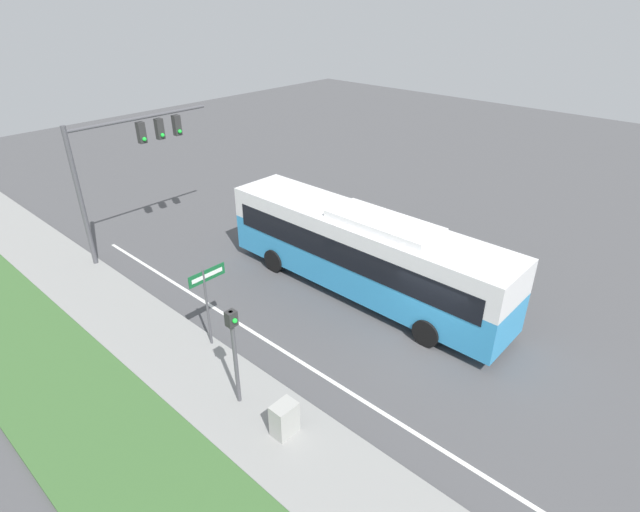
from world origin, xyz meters
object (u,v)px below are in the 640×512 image
Objects in this scene: signal_gantry at (126,153)px; utility_cabinet at (284,419)px; pedestrian_signal at (234,344)px; street_sign at (207,293)px; bus at (362,250)px.

utility_cabinet is (-3.32, -12.94, -3.89)m from signal_gantry.
signal_gantry is 13.91m from utility_cabinet.
pedestrian_signal is at bearing 91.90° from utility_cabinet.
utility_cabinet is at bearing -103.17° from street_sign.
pedestrian_signal is 1.09× the size of street_sign.
signal_gantry is at bearing 75.62° from utility_cabinet.
signal_gantry is 2.20× the size of street_sign.
pedestrian_signal is 3.28× the size of utility_cabinet.
signal_gantry is (-3.83, 9.90, 2.62)m from bus.
signal_gantry reaches higher than bus.
pedestrian_signal is at bearing -170.59° from bus.
utility_cabinet is at bearing -88.10° from pedestrian_signal.
street_sign is at bearing 76.83° from utility_cabinet.
signal_gantry is 6.62× the size of utility_cabinet.
street_sign reaches higher than utility_cabinet.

